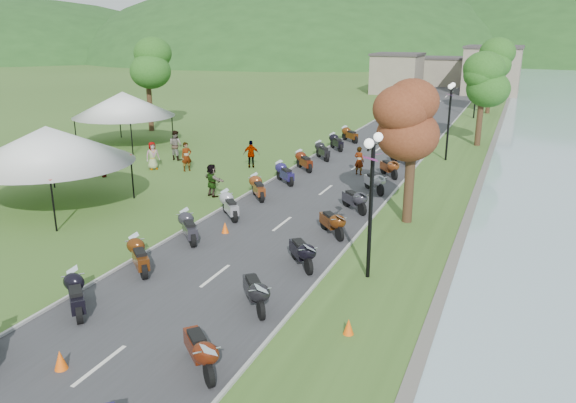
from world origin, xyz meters
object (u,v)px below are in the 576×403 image
(vendor_tent_main, at_px, (51,167))
(pedestrian_c, at_px, (104,177))
(pedestrian_a, at_px, (187,171))
(pedestrian_b, at_px, (177,160))

(vendor_tent_main, xyz_separation_m, pedestrian_c, (-1.75, 5.61, -2.00))
(vendor_tent_main, relative_size, pedestrian_c, 2.88)
(vendor_tent_main, height_order, pedestrian_c, vendor_tent_main)
(pedestrian_a, height_order, pedestrian_b, pedestrian_b)
(pedestrian_a, bearing_deg, pedestrian_c, 166.10)
(pedestrian_b, relative_size, pedestrian_c, 1.07)
(pedestrian_a, bearing_deg, pedestrian_b, 80.74)
(vendor_tent_main, xyz_separation_m, pedestrian_a, (2.01, 8.77, -2.00))
(pedestrian_a, distance_m, pedestrian_c, 4.91)
(pedestrian_a, bearing_deg, vendor_tent_main, -156.90)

